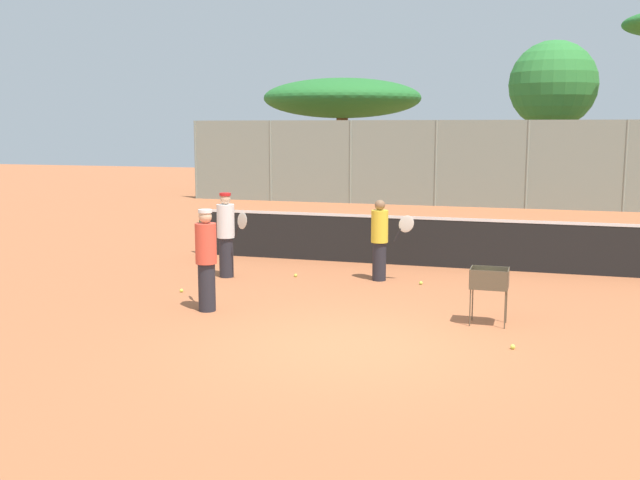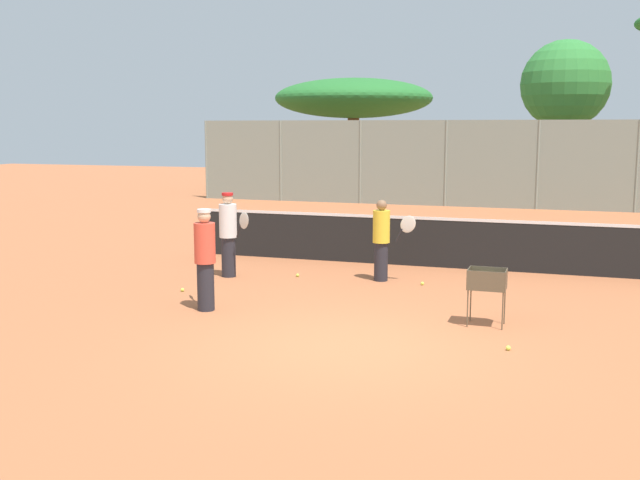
# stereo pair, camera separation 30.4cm
# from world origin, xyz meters

# --- Properties ---
(ground_plane) EXTENTS (80.00, 80.00, 0.00)m
(ground_plane) POSITION_xyz_m (0.00, 0.00, 0.00)
(ground_plane) COLOR #B7663D
(tennis_net) EXTENTS (10.65, 0.10, 1.07)m
(tennis_net) POSITION_xyz_m (0.00, 6.14, 0.56)
(tennis_net) COLOR #26592D
(tennis_net) RESTS_ON ground_plane
(back_fence) EXTENTS (23.22, 0.08, 3.20)m
(back_fence) POSITION_xyz_m (0.00, 18.53, 1.60)
(back_fence) COLOR gray
(back_fence) RESTS_ON ground_plane
(tree_0) EXTENTS (7.28, 7.28, 5.16)m
(tree_0) POSITION_xyz_m (-6.90, 24.34, 4.23)
(tree_0) COLOR brown
(tree_0) RESTS_ON ground_plane
(tree_2) EXTENTS (3.51, 3.51, 6.39)m
(tree_2) POSITION_xyz_m (2.42, 22.48, 4.60)
(tree_2) COLOR brown
(tree_2) RESTS_ON ground_plane
(player_white_outfit) EXTENTS (0.82, 0.54, 1.68)m
(player_white_outfit) POSITION_xyz_m (-3.60, 3.83, 0.87)
(player_white_outfit) COLOR #26262D
(player_white_outfit) RESTS_ON ground_plane
(player_red_cap) EXTENTS (0.88, 0.33, 1.58)m
(player_red_cap) POSITION_xyz_m (-0.62, 4.41, 0.81)
(player_red_cap) COLOR #26262D
(player_red_cap) RESTS_ON ground_plane
(player_yellow_shirt) EXTENTS (0.56, 0.80, 1.66)m
(player_yellow_shirt) POSITION_xyz_m (-2.77, 1.21, 0.86)
(player_yellow_shirt) COLOR #26262D
(player_yellow_shirt) RESTS_ON ground_plane
(ball_cart) EXTENTS (0.56, 0.41, 0.87)m
(ball_cart) POSITION_xyz_m (1.65, 1.68, 0.64)
(ball_cart) COLOR brown
(ball_cart) RESTS_ON ground_plane
(tennis_ball_0) EXTENTS (0.07, 0.07, 0.07)m
(tennis_ball_0) POSITION_xyz_m (-2.29, 4.24, 0.03)
(tennis_ball_0) COLOR #D1E54C
(tennis_ball_0) RESTS_ON ground_plane
(tennis_ball_1) EXTENTS (0.07, 0.07, 0.07)m
(tennis_ball_1) POSITION_xyz_m (-3.81, 2.31, 0.03)
(tennis_ball_1) COLOR #D1E54C
(tennis_ball_1) RESTS_ON ground_plane
(tennis_ball_2) EXTENTS (0.07, 0.07, 0.07)m
(tennis_ball_2) POSITION_xyz_m (0.22, 4.25, 0.03)
(tennis_ball_2) COLOR #D1E54C
(tennis_ball_2) RESTS_ON ground_plane
(tennis_ball_3) EXTENTS (0.07, 0.07, 0.07)m
(tennis_ball_3) POSITION_xyz_m (2.09, 0.48, 0.03)
(tennis_ball_3) COLOR #D1E54C
(tennis_ball_3) RESTS_ON ground_plane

